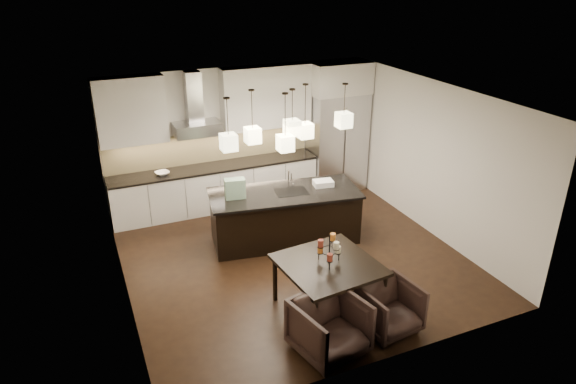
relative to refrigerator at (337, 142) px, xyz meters
name	(u,v)px	position (x,y,z in m)	size (l,w,h in m)	color
floor	(293,258)	(-2.10, -2.38, -1.08)	(5.50, 5.50, 0.02)	black
ceiling	(293,96)	(-2.10, -2.38, 1.73)	(5.50, 5.50, 0.02)	white
wall_back	(239,135)	(-2.10, 0.38, 0.32)	(5.50, 0.02, 2.80)	silver
wall_front	(389,267)	(-2.10, -5.14, 0.32)	(5.50, 0.02, 2.80)	silver
wall_left	(115,213)	(-4.86, -2.38, 0.32)	(0.02, 5.50, 2.80)	silver
wall_right	(432,159)	(0.66, -2.38, 0.32)	(0.02, 5.50, 2.80)	silver
refrigerator	(337,142)	(0.00, 0.00, 0.00)	(1.20, 0.72, 2.15)	#B7B7BA
fridge_panel	(339,78)	(0.00, 0.00, 1.40)	(1.26, 0.72, 0.65)	silver
lower_cabinets	(217,188)	(-2.73, 0.05, -0.64)	(4.21, 0.62, 0.88)	silver
countertop	(215,167)	(-2.73, 0.05, -0.17)	(4.21, 0.66, 0.04)	black
backsplash	(210,147)	(-2.73, 0.35, 0.16)	(4.21, 0.02, 0.63)	#C8BA83
upper_cab_left	(131,111)	(-4.20, 0.19, 1.10)	(1.25, 0.35, 1.25)	silver
upper_cab_right	(266,97)	(-1.55, 0.19, 1.10)	(1.86, 0.35, 1.25)	silver
hood_canopy	(197,129)	(-3.03, 0.10, 0.65)	(0.90, 0.52, 0.24)	#B7B7BA
hood_chimney	(193,97)	(-3.03, 0.21, 1.24)	(0.30, 0.28, 0.96)	#B7B7BA
fruit_bowl	(162,173)	(-3.79, 0.00, -0.12)	(0.26, 0.26, 0.06)	silver
island_body	(284,217)	(-1.97, -1.73, -0.62)	(2.56, 1.03, 0.90)	black
island_top	(284,193)	(-1.97, -1.73, -0.15)	(2.65, 1.11, 0.04)	black
faucet	(289,179)	(-1.86, -1.65, 0.06)	(0.10, 0.25, 0.39)	silver
tote_bag	(235,189)	(-2.85, -1.62, 0.04)	(0.35, 0.18, 0.35)	#1C643E
food_container	(323,183)	(-1.22, -1.75, -0.08)	(0.35, 0.25, 0.10)	silver
dining_table	(328,286)	(-2.22, -3.90, -0.69)	(1.29, 1.29, 0.77)	black
candelabra	(329,249)	(-2.22, -3.90, -0.07)	(0.37, 0.37, 0.45)	black
candle_a	(338,249)	(-2.07, -3.89, -0.12)	(0.08, 0.08, 0.10)	beige
candle_b	(320,249)	(-2.30, -3.78, -0.12)	(0.08, 0.08, 0.10)	orange
candle_c	(330,257)	(-2.28, -4.03, -0.12)	(0.08, 0.08, 0.10)	maroon
candle_d	(333,237)	(-2.11, -3.80, 0.05)	(0.08, 0.08, 0.10)	orange
candle_e	(321,243)	(-2.35, -3.89, 0.05)	(0.08, 0.08, 0.10)	maroon
candle_f	(336,246)	(-2.18, -4.03, 0.05)	(0.08, 0.08, 0.10)	beige
armchair_left	(330,327)	(-2.62, -4.72, -0.69)	(0.83, 0.85, 0.78)	black
armchair_right	(389,308)	(-1.66, -4.63, -0.73)	(0.74, 0.76, 0.69)	black
pendant_a	(229,142)	(-3.03, -2.01, 1.02)	(0.24, 0.24, 0.26)	#FFF7BA
pendant_b	(253,135)	(-2.51, -1.66, 0.96)	(0.24, 0.24, 0.26)	#FFF7BA
pendant_c	(292,128)	(-1.89, -1.87, 1.08)	(0.24, 0.24, 0.26)	#FFF7BA
pendant_d	(305,130)	(-1.54, -1.62, 0.91)	(0.24, 0.24, 0.26)	#FFF7BA
pendant_e	(344,120)	(-0.91, -1.85, 1.09)	(0.24, 0.24, 0.26)	#FFF7BA
pendant_f	(285,143)	(-2.11, -2.08, 0.91)	(0.24, 0.24, 0.26)	#FFF7BA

